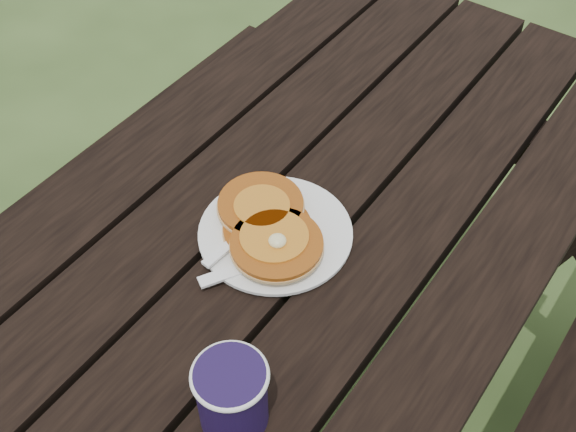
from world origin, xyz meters
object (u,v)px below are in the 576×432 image
Objects in this scene: picnic_table at (245,406)px; pancake_stack at (269,226)px; coffee_cup at (232,393)px; plate at (275,234)px.

picnic_table is 0.42m from pancake_stack.
coffee_cup reaches higher than pancake_stack.
coffee_cup is (0.14, -0.27, 0.04)m from pancake_stack.
plate is 0.31m from coffee_cup.
plate is at bearing 92.66° from picnic_table.
pancake_stack is (-0.01, 0.10, 0.41)m from picnic_table.
coffee_cup is at bearing -61.72° from pancake_stack.
pancake_stack is 0.31m from coffee_cup.
picnic_table is 8.77× the size of pancake_stack.
picnic_table is 16.56× the size of coffee_cup.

